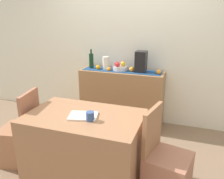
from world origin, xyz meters
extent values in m
cube|color=#7F654F|center=(0.00, 0.00, -0.01)|extent=(6.40, 6.40, 0.02)
cube|color=silver|center=(0.00, 1.18, 1.35)|extent=(6.40, 0.06, 2.70)
cube|color=#9A7049|center=(-0.06, 0.92, 0.44)|extent=(1.30, 0.42, 0.89)
cube|color=navy|center=(-0.06, 0.92, 0.89)|extent=(1.22, 0.32, 0.01)
cylinder|color=silver|center=(-0.09, 0.92, 0.93)|extent=(0.23, 0.23, 0.06)
sphere|color=gold|center=(-0.04, 0.92, 1.00)|extent=(0.07, 0.07, 0.07)
sphere|color=red|center=(-0.15, 0.92, 0.99)|extent=(0.07, 0.07, 0.07)
sphere|color=red|center=(-0.11, 0.85, 0.99)|extent=(0.07, 0.07, 0.07)
sphere|color=#BB3A1C|center=(-0.07, 0.99, 0.99)|extent=(0.07, 0.07, 0.07)
cylinder|color=black|center=(-0.58, 0.92, 1.01)|extent=(0.07, 0.07, 0.24)
cylinder|color=black|center=(-0.58, 0.92, 1.16)|extent=(0.03, 0.03, 0.07)
cube|color=black|center=(0.23, 0.92, 1.05)|extent=(0.16, 0.18, 0.32)
cylinder|color=silver|center=(-0.33, 0.92, 0.99)|extent=(0.10, 0.10, 0.20)
sphere|color=orange|center=(-0.44, 0.87, 0.93)|extent=(0.07, 0.07, 0.07)
sphere|color=orange|center=(0.10, 0.89, 0.93)|extent=(0.08, 0.08, 0.08)
sphere|color=orange|center=(-0.24, 0.83, 0.92)|extent=(0.06, 0.06, 0.06)
sphere|color=orange|center=(0.51, 0.87, 0.92)|extent=(0.07, 0.07, 0.07)
cube|color=#9F6D4C|center=(-0.05, -0.48, 0.37)|extent=(1.18, 0.75, 0.74)
cube|color=white|center=(-0.04, -0.51, 0.75)|extent=(0.33, 0.28, 0.02)
cylinder|color=#34528E|center=(0.07, -0.57, 0.78)|extent=(0.08, 0.08, 0.09)
cube|color=#9C6849|center=(-0.92, -0.48, 0.23)|extent=(0.46, 0.46, 0.45)
cube|color=#9D634A|center=(-0.74, -0.45, 0.68)|extent=(0.11, 0.40, 0.45)
cube|color=#A66A54|center=(0.83, -0.48, 0.23)|extent=(0.48, 0.48, 0.45)
cube|color=#9D6A47|center=(0.65, -0.44, 0.68)|extent=(0.12, 0.40, 0.45)
camera|label=1|loc=(0.92, -2.40, 1.71)|focal=36.63mm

